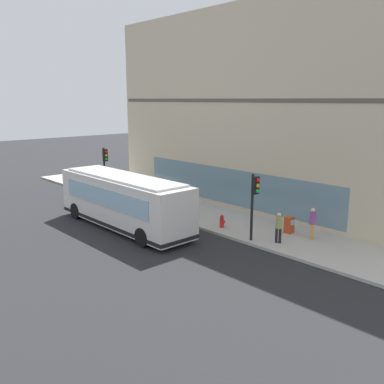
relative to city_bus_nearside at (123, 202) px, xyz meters
The scene contains 10 objects.
ground 2.20m from the city_bus_nearside, 76.85° to the right, with size 120.00×120.00×0.00m, color #262628.
sidewalk_curb 5.63m from the city_bus_nearside, 16.20° to the right, with size 4.53×40.00×0.15m, color #B2ADA3.
building_corner 13.03m from the city_bus_nearside, ahead, with size 8.95×23.78×13.15m.
city_bus_nearside is the anchor object (origin of this frame).
traffic_light_near_corner 7.70m from the city_bus_nearside, 63.96° to the right, with size 0.32×0.49×3.49m.
traffic_light_down_block 8.16m from the city_bus_nearside, 65.82° to the left, with size 0.32×0.49×3.64m.
fire_hydrant 5.78m from the city_bus_nearside, 47.22° to the right, with size 0.35×0.35×0.74m.
pedestrian_walking_along_curb 8.92m from the city_bus_nearside, 62.97° to the right, with size 0.32×0.32×1.59m.
pedestrian_by_light_pole 10.53m from the city_bus_nearside, 56.48° to the right, with size 0.32×0.32×1.68m.
newspaper_vending_box 9.43m from the city_bus_nearside, 51.63° to the right, with size 0.44×0.42×0.90m.
Camera 1 is at (-13.38, -18.50, 7.31)m, focal length 39.46 mm.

